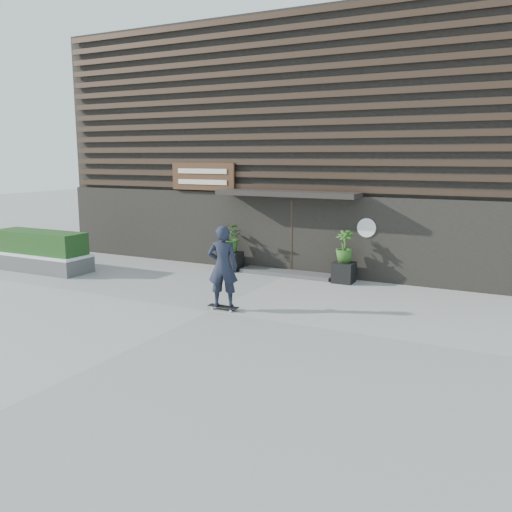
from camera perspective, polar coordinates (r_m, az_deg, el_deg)
The scene contains 11 objects.
ground at distance 13.12m, azimuth -4.88°, elevation -5.82°, with size 80.00×80.00×0.00m, color #9F9C97.
entrance_step at distance 17.06m, azimuth 3.32°, elevation -1.78°, with size 3.00×0.80×0.12m, color #454543.
planter_pot_left at distance 17.67m, azimuth -2.58°, elevation -0.55°, with size 0.60×0.60×0.60m, color black.
bamboo_left at distance 17.54m, azimuth -2.60°, elevation 1.95°, with size 0.86×0.75×0.96m, color #2D591E.
planter_pot_right at distance 16.16m, azimuth 9.22°, elevation -1.72°, with size 0.60×0.60×0.60m, color black.
bamboo_right at distance 16.02m, azimuth 9.30°, elevation 1.01°, with size 0.54×0.54×0.96m, color #2D591E.
raised_bed at distance 19.05m, azimuth -21.63°, elevation -0.64°, with size 3.50×1.20×0.50m, color #4C4C49.
snow_layer at distance 19.00m, azimuth -21.69°, elevation 0.22°, with size 3.50×1.20×0.08m, color white.
hedge at distance 18.94m, azimuth -21.77°, elevation 1.38°, with size 3.30×1.00×0.70m, color #1A3D16.
building at distance 21.69m, azimuth 9.28°, elevation 11.15°, with size 18.00×11.00×8.00m.
skateboarder at distance 12.97m, azimuth -3.50°, elevation -1.10°, with size 0.84×0.69×2.06m.
Camera 1 is at (6.71, -10.66, 3.66)m, focal length 38.07 mm.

